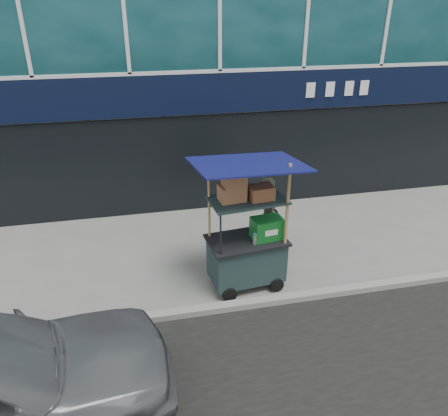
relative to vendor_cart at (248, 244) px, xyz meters
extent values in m
plane|color=slate|center=(0.20, -0.47, -0.88)|extent=(80.00, 80.00, 0.00)
cube|color=gray|center=(0.20, -0.67, -0.82)|extent=(80.00, 0.18, 0.12)
cube|color=black|center=(0.20, 3.39, 2.02)|extent=(15.68, 0.06, 0.90)
cube|color=black|center=(0.20, 3.43, 0.32)|extent=(15.68, 0.04, 2.40)
cube|color=#1B2D2E|center=(-0.02, 0.00, -0.34)|extent=(1.39, 0.90, 0.77)
cylinder|color=black|center=(-0.43, -0.45, -0.75)|extent=(0.27, 0.08, 0.26)
cylinder|color=black|center=(0.48, -0.35, -0.75)|extent=(0.27, 0.08, 0.26)
cube|color=black|center=(-0.02, 0.00, 0.07)|extent=(1.49, 1.00, 0.04)
cylinder|color=black|center=(-0.58, -0.39, 0.46)|extent=(0.04, 0.04, 0.82)
cylinder|color=black|center=(0.61, -0.26, 0.46)|extent=(0.04, 0.04, 0.82)
cylinder|color=black|center=(-0.65, 0.27, 0.46)|extent=(0.04, 0.04, 0.82)
cylinder|color=black|center=(0.54, 0.40, 0.46)|extent=(0.04, 0.04, 0.82)
cube|color=#1B2D2E|center=(-0.02, 0.00, 0.87)|extent=(1.39, 0.90, 0.03)
cylinder|color=#9E7A47|center=(0.61, -0.26, 0.35)|extent=(0.06, 0.06, 2.46)
cylinder|color=#9E7A47|center=(-0.65, 0.27, 0.29)|extent=(0.05, 0.05, 2.35)
cube|color=#0C0F48|center=(-0.02, 0.00, 1.53)|extent=(2.00, 1.51, 0.22)
cube|color=#0D5512|center=(0.35, -0.01, 0.28)|extent=(0.59, 0.44, 0.38)
cylinder|color=silver|center=(0.07, -0.21, 0.20)|extent=(0.08, 0.08, 0.22)
cylinder|color=#1844B4|center=(0.07, -0.21, 0.32)|extent=(0.04, 0.04, 0.02)
cube|color=brown|center=(-0.30, 0.03, 1.02)|extent=(0.47, 0.37, 0.27)
cube|color=olive|center=(0.20, -0.03, 1.01)|extent=(0.45, 0.35, 0.24)
cube|color=brown|center=(-0.26, 0.01, 1.27)|extent=(0.41, 0.32, 0.22)
imported|color=black|center=(0.68, 0.93, -0.01)|extent=(0.49, 0.68, 1.75)
camera|label=1|loc=(-1.87, -6.58, 4.05)|focal=35.00mm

